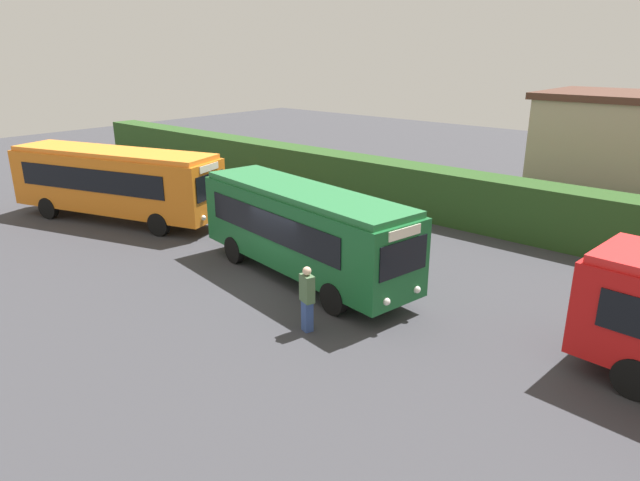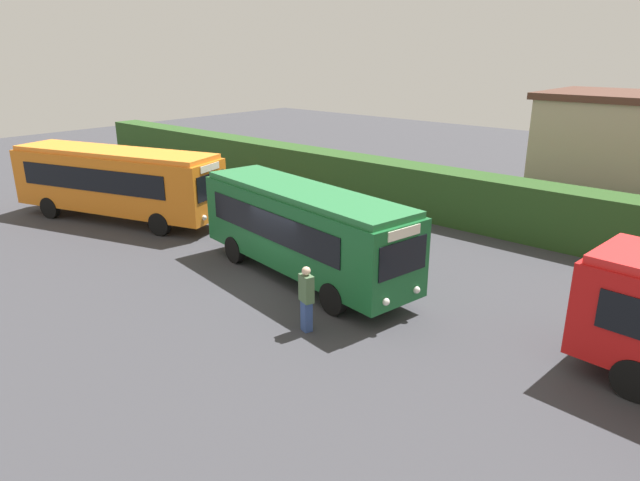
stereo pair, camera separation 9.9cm
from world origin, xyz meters
name	(u,v)px [view 2 (the right image)]	position (x,y,z in m)	size (l,w,h in m)	color
ground_plane	(286,280)	(0.00, 0.00, 0.00)	(82.36, 82.36, 0.00)	#38383D
bus_orange	(116,180)	(-10.74, 0.02, 1.87)	(10.43, 5.34, 3.25)	orange
bus_green	(303,228)	(0.30, 0.58, 1.81)	(9.25, 3.67, 3.15)	#19602D
person_left	(306,297)	(2.97, -2.18, 1.02)	(0.51, 0.39, 1.92)	#334C8C
hedge_row	(436,194)	(0.00, 9.82, 1.17)	(53.18, 1.72, 2.33)	#2A4D20
traffic_cone	(39,193)	(-17.49, -0.77, 0.30)	(0.36, 0.36, 0.60)	orange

